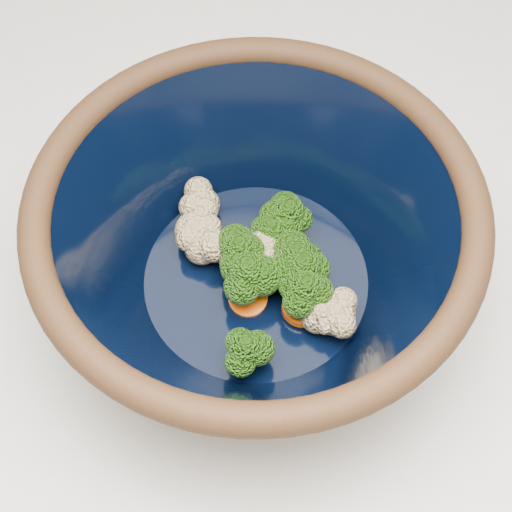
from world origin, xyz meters
name	(u,v)px	position (x,y,z in m)	size (l,w,h in m)	color
ground	(294,459)	(0.00, 0.00, 0.00)	(3.00, 3.00, 0.00)	#9E7A54
counter	(308,374)	(0.00, 0.00, 0.45)	(1.20, 1.20, 0.90)	silver
mixing_bowl	(256,247)	(-0.08, -0.11, 0.98)	(0.32, 0.32, 0.14)	black
vegetable_pile	(265,264)	(-0.07, -0.11, 0.96)	(0.14, 0.17, 0.05)	#608442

